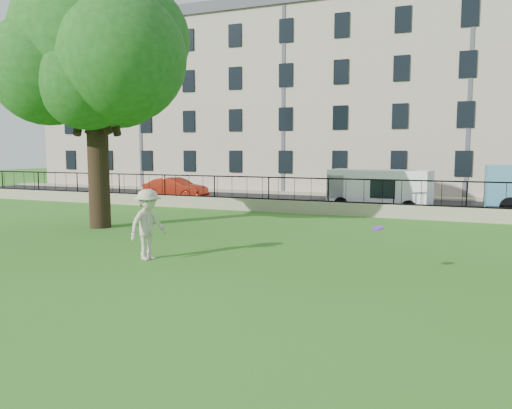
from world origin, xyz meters
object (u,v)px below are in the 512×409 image
at_px(tree, 93,49).
at_px(red_sedan, 176,189).
at_px(white_van, 379,190).
at_px(frisbee, 378,228).
at_px(man, 148,224).

distance_m(tree, red_sedan, 12.64).
distance_m(tree, white_van, 14.67).
bearing_deg(tree, white_van, 45.48).
xyz_separation_m(frisbee, white_van, (-2.00, 13.36, -0.16)).
bearing_deg(frisbee, white_van, 98.52).
relative_size(red_sedan, white_van, 0.83).
relative_size(frisbee, red_sedan, 0.07).
bearing_deg(man, white_van, -5.14).
height_order(frisbee, red_sedan, red_sedan).
relative_size(tree, white_van, 2.11).
distance_m(man, white_van, 14.41).
xyz_separation_m(tree, frisbee, (11.44, -3.76, -5.68)).
relative_size(tree, frisbee, 38.11).
bearing_deg(tree, red_sedan, 105.80).
relative_size(man, frisbee, 7.27).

